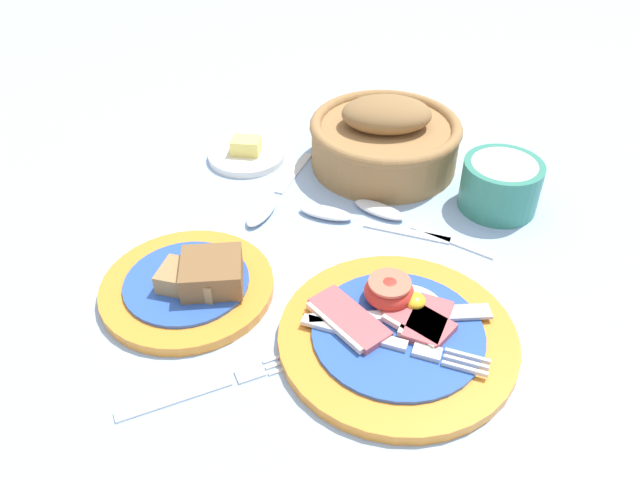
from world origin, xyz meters
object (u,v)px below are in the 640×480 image
at_px(sugar_cup, 501,184).
at_px(teaspoon_by_saucer, 271,200).
at_px(teaspoon_stray, 347,217).
at_px(fork_on_cloth, 212,385).
at_px(butter_dish, 247,154).
at_px(teaspoon_near_cup, 396,217).
at_px(bread_basket, 385,138).
at_px(breakfast_plate, 397,330).
at_px(bread_plate, 192,283).

bearing_deg(sugar_cup, teaspoon_by_saucer, -162.91).
height_order(teaspoon_by_saucer, teaspoon_stray, same).
xyz_separation_m(teaspoon_by_saucer, fork_on_cloth, (0.06, -0.29, -0.00)).
relative_size(butter_dish, teaspoon_by_saucer, 0.57).
relative_size(teaspoon_by_saucer, teaspoon_near_cup, 1.01).
height_order(sugar_cup, butter_dish, sugar_cup).
bearing_deg(bread_basket, fork_on_cloth, -97.58).
distance_m(breakfast_plate, bread_plate, 0.23).
height_order(sugar_cup, bread_basket, bread_basket).
distance_m(breakfast_plate, teaspoon_by_saucer, 0.27).
height_order(sugar_cup, teaspoon_near_cup, sugar_cup).
bearing_deg(breakfast_plate, teaspoon_near_cup, 102.79).
bearing_deg(teaspoon_stray, teaspoon_near_cup, -160.01).
bearing_deg(breakfast_plate, butter_dish, 136.11).
bearing_deg(sugar_cup, teaspoon_stray, -152.50).
distance_m(breakfast_plate, teaspoon_stray, 0.20).
height_order(teaspoon_by_saucer, fork_on_cloth, teaspoon_by_saucer).
distance_m(sugar_cup, teaspoon_by_saucer, 0.29).
height_order(bread_plate, bread_basket, bread_basket).
distance_m(bread_plate, fork_on_cloth, 0.13).
bearing_deg(breakfast_plate, bread_basket, 106.09).
bearing_deg(bread_basket, breakfast_plate, -73.91).
distance_m(butter_dish, teaspoon_by_saucer, 0.12).
xyz_separation_m(breakfast_plate, sugar_cup, (0.07, 0.26, 0.02)).
bearing_deg(breakfast_plate, teaspoon_by_saucer, 139.39).
xyz_separation_m(teaspoon_by_saucer, teaspoon_stray, (0.10, -0.01, 0.00)).
distance_m(bread_basket, butter_dish, 0.20).
height_order(bread_basket, fork_on_cloth, bread_basket).
relative_size(teaspoon_by_saucer, teaspoon_stray, 1.00).
distance_m(bread_basket, teaspoon_stray, 0.15).
xyz_separation_m(breakfast_plate, teaspoon_by_saucer, (-0.21, 0.18, -0.01)).
height_order(breakfast_plate, butter_dish, breakfast_plate).
bearing_deg(teaspoon_near_cup, bread_basket, -53.48).
bearing_deg(fork_on_cloth, teaspoon_by_saucer, 59.70).
relative_size(butter_dish, teaspoon_stray, 0.57).
distance_m(breakfast_plate, teaspoon_near_cup, 0.20).
distance_m(breakfast_plate, sugar_cup, 0.27).
bearing_deg(teaspoon_near_cup, sugar_cup, -133.16).
relative_size(bread_plate, teaspoon_by_saucer, 0.97).
bearing_deg(butter_dish, teaspoon_stray, -28.87).
xyz_separation_m(bread_plate, bread_basket, (0.13, 0.32, 0.03)).
relative_size(sugar_cup, fork_on_cloth, 0.67).
relative_size(butter_dish, teaspoon_near_cup, 0.58).
relative_size(sugar_cup, butter_dish, 0.90).
height_order(teaspoon_stray, fork_on_cloth, teaspoon_stray).
relative_size(teaspoon_near_cup, fork_on_cloth, 1.28).
distance_m(sugar_cup, fork_on_cloth, 0.44).
height_order(bread_basket, teaspoon_stray, bread_basket).
height_order(teaspoon_near_cup, teaspoon_stray, same).
xyz_separation_m(breakfast_plate, butter_dish, (-0.28, 0.27, -0.00)).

